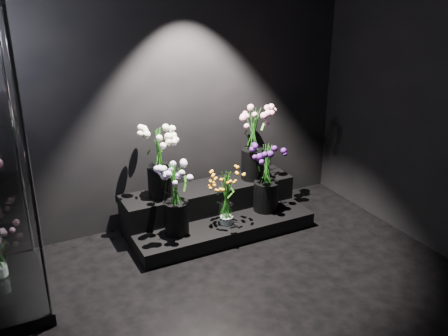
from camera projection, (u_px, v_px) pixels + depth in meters
floor at (266, 332)px, 3.65m from camera, size 4.00×4.00×0.00m
wall_back at (162, 88)px, 4.78m from camera, size 4.00×0.00×4.00m
display_riser at (214, 211)px, 5.09m from camera, size 1.81×0.80×0.40m
bouquet_orange_bells at (226, 197)px, 4.77m from camera, size 0.32×0.32×0.56m
bouquet_lilac at (176, 194)px, 4.55m from camera, size 0.37×0.37×0.69m
bouquet_purple at (267, 176)px, 5.02m from camera, size 0.39×0.39×0.70m
bouquet_cream_roses at (159, 157)px, 4.72m from camera, size 0.51×0.51×0.68m
bouquet_pink_roses at (253, 139)px, 5.11m from camera, size 0.41×0.41×0.77m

